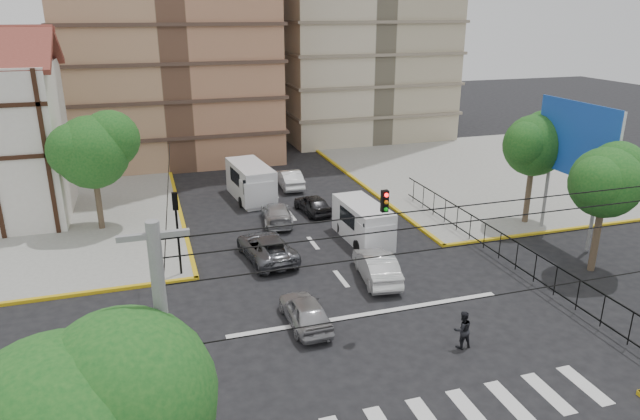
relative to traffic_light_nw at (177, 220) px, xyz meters
name	(u,v)px	position (x,y,z in m)	size (l,w,h in m)	color
ground	(380,328)	(7.80, -7.80, -3.11)	(160.00, 160.00, 0.00)	black
sidewalk_ne	(504,172)	(27.80, 12.20, -3.04)	(26.00, 26.00, 0.15)	gray
crosswalk_stripes	(449,416)	(7.80, -13.80, -3.11)	(12.00, 2.40, 0.01)	silver
stop_line	(369,314)	(7.80, -6.60, -3.11)	(13.00, 0.40, 0.01)	silver
park_fence	(498,261)	(16.80, -3.30, -3.11)	(0.10, 22.50, 1.66)	black
billboard	(577,142)	(22.25, -1.80, 2.89)	(0.36, 6.20, 8.10)	slate
tree_park_a	(607,179)	(20.88, -5.79, 1.90)	(4.41, 3.60, 6.83)	#473828
tree_park_c	(536,142)	(21.89, 1.21, 2.22)	(4.65, 3.80, 7.25)	#473828
tree_tudor	(93,149)	(-4.10, 8.21, 2.11)	(5.39, 4.40, 7.43)	#473828
traffic_light_nw	(177,220)	(0.00, 0.00, 0.00)	(0.28, 0.22, 4.40)	black
traffic_light_hanging	(407,215)	(7.80, -9.84, 2.79)	(18.00, 9.12, 0.92)	black
utility_pole_sw	(171,408)	(-1.20, -16.80, 1.65)	(1.40, 0.28, 9.00)	slate
van_right_lane	(364,224)	(10.78, 1.53, -2.01)	(2.22, 5.13, 2.27)	silver
van_left_lane	(251,183)	(5.95, 11.39, -1.87)	(2.79, 5.88, 2.56)	silver
car_silver_front_left	(305,311)	(4.78, -6.58, -2.44)	(1.59, 3.95, 1.35)	#A2A2A6
car_white_front_right	(377,266)	(9.49, -3.40, -2.38)	(1.56, 4.47, 1.47)	silver
car_grey_mid_left	(266,247)	(4.69, 0.78, -2.41)	(2.34, 5.08, 1.41)	#57585E
car_silver_rear_left	(277,213)	(6.57, 6.20, -2.47)	(1.81, 4.45, 1.29)	#B4B4B9
car_darkgrey_mid_right	(313,204)	(9.32, 7.25, -2.46)	(1.53, 3.81, 1.30)	black
car_white_rear_right	(289,179)	(9.31, 13.49, -2.40)	(1.51, 4.34, 1.43)	white
pedestrian_crosswalk	(462,330)	(10.38, -10.19, -2.30)	(0.79, 0.61, 1.62)	black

